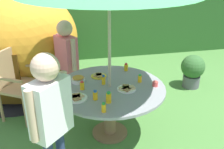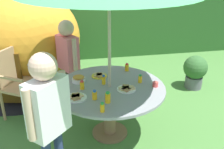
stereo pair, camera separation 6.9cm
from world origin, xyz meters
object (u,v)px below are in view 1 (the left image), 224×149
garden_table (110,97)px  juice_bottle_front_edge (95,95)px  plate_back_edge (99,76)px  plate_far_left (77,98)px  plate_center_front (127,88)px  child_in_pink_shirt (66,53)px  juice_bottle_near_left (140,79)px  juice_bottle_mid_right (126,67)px  cup_near (155,84)px  potted_plant (193,70)px  snack_bowl (78,79)px  dome_tent (15,38)px  juice_bottle_far_right (82,86)px  juice_bottle_center_back (109,98)px  child_in_white_shirt (50,108)px  juice_bottle_near_right (104,108)px  juice_bottle_mid_left (104,80)px  wooden_chair (15,79)px

garden_table → juice_bottle_front_edge: 0.39m
garden_table → plate_back_edge: bearing=104.4°
plate_far_left → plate_center_front: 0.61m
child_in_pink_shirt → juice_bottle_near_left: (0.86, -0.80, -0.12)m
garden_table → juice_bottle_mid_right: bearing=53.6°
child_in_pink_shirt → cup_near: child_in_pink_shirt is taller
garden_table → child_in_pink_shirt: (-0.46, 0.85, 0.30)m
juice_bottle_near_left → juice_bottle_mid_right: 0.39m
potted_plant → snack_bowl: snack_bowl is taller
juice_bottle_near_left → juice_bottle_mid_right: size_ratio=0.95×
dome_tent → potted_plant: (2.97, -0.70, -0.54)m
juice_bottle_far_right → garden_table: bearing=0.4°
garden_table → dome_tent: (-1.28, 1.73, 0.32)m
juice_bottle_mid_right → juice_bottle_near_left: bearing=-78.6°
plate_back_edge → juice_bottle_center_back: bearing=-90.3°
dome_tent → juice_bottle_far_right: (0.95, -1.73, -0.13)m
dome_tent → juice_bottle_far_right: 1.98m
plate_center_front → juice_bottle_center_back: bearing=-136.7°
snack_bowl → juice_bottle_near_left: size_ratio=1.61×
plate_far_left → juice_bottle_front_edge: juice_bottle_front_edge is taller
juice_bottle_center_back → juice_bottle_near_left: bearing=40.7°
juice_bottle_front_edge → cup_near: size_ratio=1.62×
snack_bowl → juice_bottle_center_back: juice_bottle_center_back is taller
potted_plant → juice_bottle_far_right: bearing=-152.9°
plate_far_left → juice_bottle_center_back: size_ratio=1.91×
juice_bottle_mid_right → cup_near: 0.58m
potted_plant → cup_near: size_ratio=8.63×
plate_center_front → child_in_white_shirt: bearing=-144.8°
garden_table → cup_near: cup_near is taller
snack_bowl → juice_bottle_near_right: size_ratio=1.59×
juice_bottle_mid_left → juice_bottle_front_edge: size_ratio=1.09×
juice_bottle_mid_left → juice_bottle_mid_right: size_ratio=1.10×
juice_bottle_far_right → plate_back_edge: bearing=52.2°
plate_back_edge → juice_bottle_near_left: 0.55m
garden_table → plate_far_left: size_ratio=5.56×
wooden_chair → juice_bottle_front_edge: bearing=-104.2°
plate_back_edge → juice_bottle_near_left: (0.48, -0.27, 0.03)m
juice_bottle_mid_right → garden_table: bearing=-126.4°
snack_bowl → juice_bottle_far_right: juice_bottle_far_right is taller
wooden_chair → juice_bottle_near_left: (1.59, -0.67, 0.17)m
garden_table → plate_far_left: plate_far_left is taller
juice_bottle_center_back → juice_bottle_mid_right: bearing=63.1°
juice_bottle_near_left → juice_bottle_mid_left: (-0.46, 0.03, 0.01)m
child_in_pink_shirt → juice_bottle_front_edge: size_ratio=12.01×
juice_bottle_near_right → cup_near: size_ratio=1.54×
child_in_white_shirt → plate_center_front: child_in_white_shirt is taller
snack_bowl → plate_far_left: 0.42m
child_in_pink_shirt → juice_bottle_near_right: child_in_pink_shirt is taller
child_in_pink_shirt → plate_center_front: child_in_pink_shirt is taller
juice_bottle_mid_right → dome_tent: bearing=141.0°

